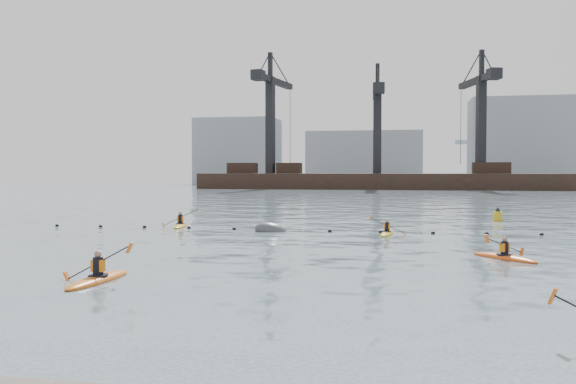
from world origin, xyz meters
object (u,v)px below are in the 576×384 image
Objects in this scene: kayaker_3 at (387,233)px; mooring_buoy at (271,231)px; nav_buoy at (498,216)px; kayaker_5 at (180,225)px; kayaker_0 at (98,278)px; kayaker_4 at (505,257)px.

kayaker_3 reaches higher than mooring_buoy.
kayaker_3 is 13.32m from nav_buoy.
nav_buoy is at bearing 10.46° from kayaker_5.
kayaker_0 is 1.79× the size of mooring_buoy.
kayaker_0 reaches higher than kayaker_3.
nav_buoy is (16.57, 27.78, 0.24)m from kayaker_0.
kayaker_3 is at bearing -21.61° from kayaker_5.
kayaker_0 is at bearing -88.67° from kayaker_5.
kayaker_0 reaches higher than nav_buoy.
mooring_buoy is at bearing -144.50° from nav_buoy.
kayaker_4 is at bearing 32.41° from kayaker_0.
kayaker_5 reaches higher than mooring_buoy.
kayaker_0 is 32.35m from nav_buoy.
kayaker_3 is 0.87× the size of kayaker_5.
kayaker_0 is 3.15× the size of nav_buoy.
kayaker_4 is (5.04, -8.99, 0.01)m from kayaker_3.
kayaker_5 is (-13.38, 2.33, 0.01)m from kayaker_3.
kayaker_5 is at bearing -71.92° from kayaker_4.
kayaker_4 is 0.82× the size of kayaker_5.
kayaker_4 is 15.27m from mooring_buoy.
kayaker_0 is 1.03× the size of kayaker_5.
mooring_buoy is (2.01, 17.40, -0.11)m from kayaker_0.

